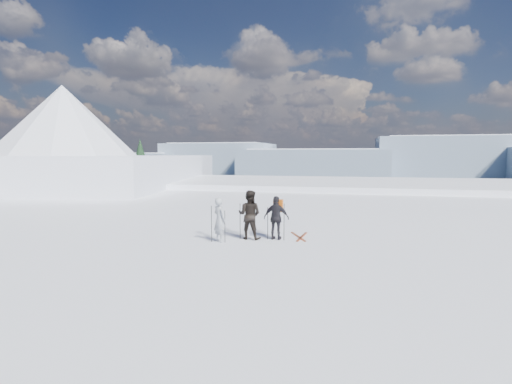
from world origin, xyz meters
The scene contains 9 objects.
lake_basin centered at (0.00, 30.00, -6.50)m, with size 820.00×820.00×71.62m.
far_mountain_range centered at (29.60, 454.78, -7.19)m, with size 770.00×110.00×53.00m.
near_ridge centered at (-26.56, 29.34, -3.48)m, with size 31.37×35.68×25.62m.
skier_grey centered at (-3.47, 3.15, 0.80)m, with size 0.58×0.38×1.60m, color #9499A1.
skier_dark centered at (-2.55, 3.85, 0.91)m, with size 0.88×0.69×1.82m, color black.
skier_pack centered at (-1.56, 3.99, 0.81)m, with size 0.94×0.39×1.61m, color black.
backpack centered at (-1.54, 4.24, 1.84)m, with size 0.34×0.19×0.46m, color #B95211.
ski_poles centered at (-2.54, 3.59, 0.63)m, with size 2.50×0.95×1.36m.
skis_loose centered at (-0.76, 4.63, 0.01)m, with size 0.79×1.70×0.03m.
Camera 1 is at (1.07, -10.30, 3.14)m, focal length 28.00 mm.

